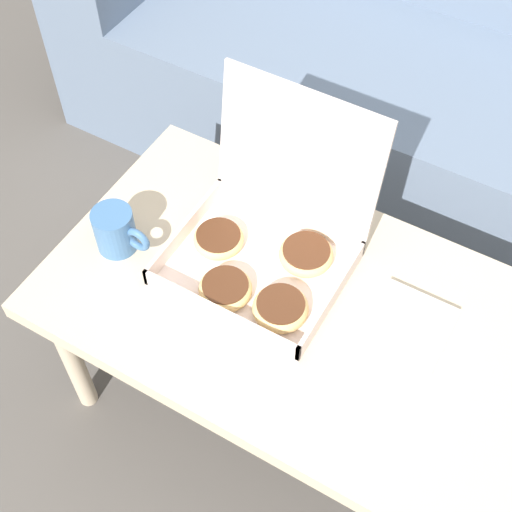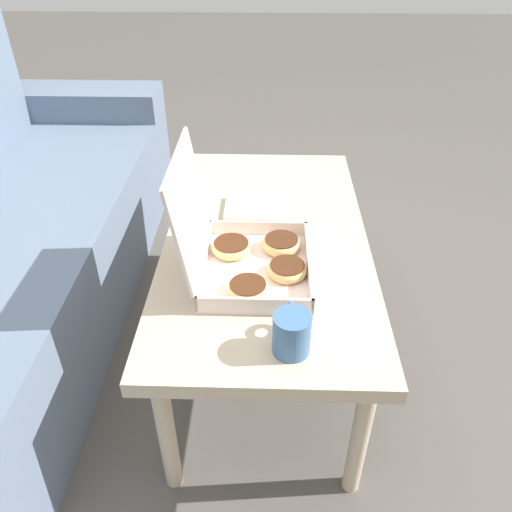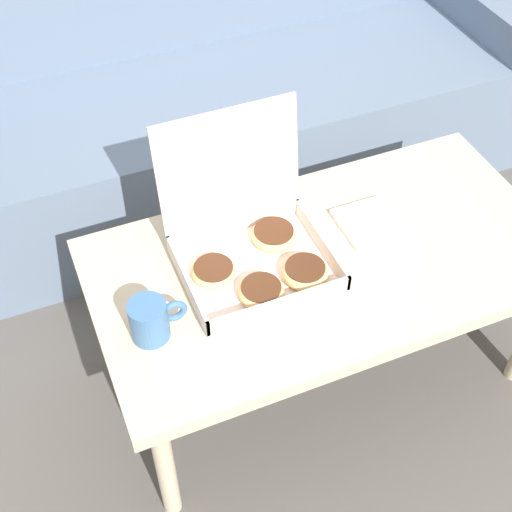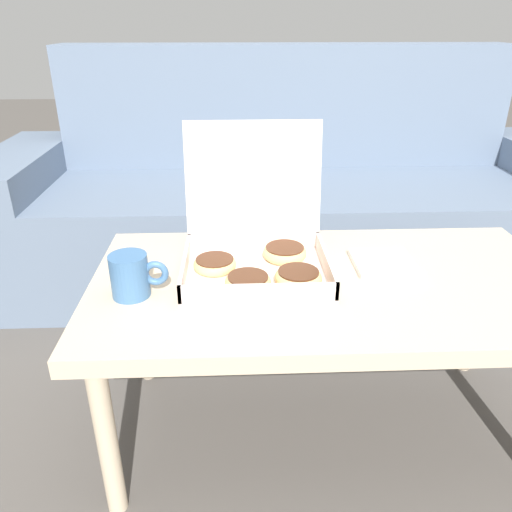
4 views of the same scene
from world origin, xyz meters
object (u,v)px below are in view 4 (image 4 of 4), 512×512
(pastry_box, at_px, (260,250))
(coffee_mug, at_px, (131,275))
(coffee_table, at_px, (328,295))
(couch, at_px, (288,203))

(pastry_box, relative_size, coffee_mug, 2.69)
(coffee_table, height_order, coffee_mug, coffee_mug)
(coffee_table, height_order, pastry_box, pastry_box)
(couch, height_order, pastry_box, couch)
(couch, xyz_separation_m, coffee_mug, (-0.45, -1.00, 0.20))
(couch, bearing_deg, pastry_box, -100.29)
(couch, distance_m, coffee_mug, 1.12)
(coffee_table, bearing_deg, couch, 90.00)
(couch, distance_m, pastry_box, 0.93)
(couch, bearing_deg, coffee_mug, -113.99)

